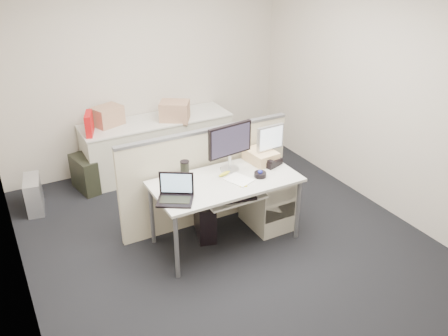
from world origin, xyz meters
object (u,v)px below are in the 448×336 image
desk (225,186)px  desk_phone (271,162)px  monitor_main (230,148)px  laptop (175,190)px

desk → desk_phone: desk_phone is taller
desk → desk_phone: 0.61m
desk → monitor_main: (0.15, 0.18, 0.32)m
monitor_main → desk_phone: size_ratio=2.44×
desk → monitor_main: monitor_main is taller
monitor_main → desk: bearing=-136.7°
laptop → desk_phone: 1.24m
monitor_main → desk_phone: (0.45, -0.10, -0.22)m
laptop → monitor_main: bearing=54.7°
desk → desk_phone: (0.60, 0.08, 0.10)m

